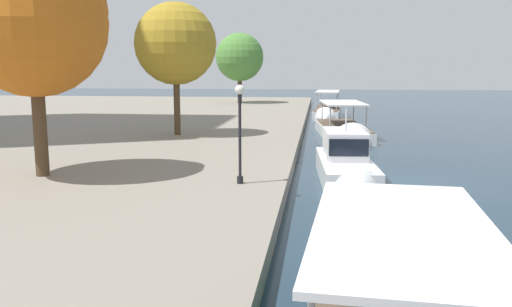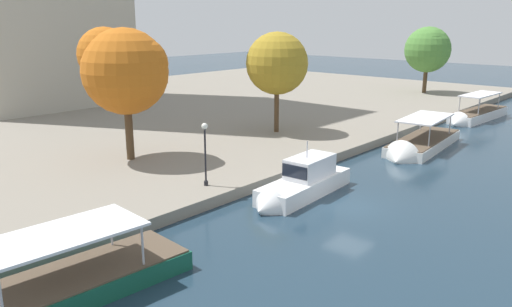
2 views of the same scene
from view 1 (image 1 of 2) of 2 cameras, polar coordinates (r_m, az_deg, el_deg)
The scene contains 8 objects.
ground_plane at distance 26.48m, azimuth 16.98°, elevation -3.04°, with size 220.00×220.00×0.00m, color #1E3342.
motor_yacht_2 at distance 25.51m, azimuth 9.70°, elevation -1.79°, with size 8.88×2.88×4.36m.
tour_boat_3 at distance 41.69m, azimuth 9.46°, elevation 2.01°, with size 12.17×4.34×4.07m.
tour_boat_4 at distance 58.56m, azimuth 7.66°, elevation 4.23°, with size 11.66×3.29×3.79m.
lamp_post at distance 21.44m, azimuth -1.75°, elevation 3.22°, with size 0.39×0.39×4.04m.
tree_0 at distance 24.93m, azimuth -23.12°, elevation 13.40°, with size 6.26×6.65×9.73m.
tree_1 at distance 37.83m, azimuth -8.82°, elevation 11.51°, with size 5.68×5.68×9.20m.
tree_2 at distance 71.96m, azimuth -1.70°, elevation 10.45°, with size 6.42×6.42×9.33m.
Camera 1 is at (-25.48, 4.74, 5.44)m, focal length 37.16 mm.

